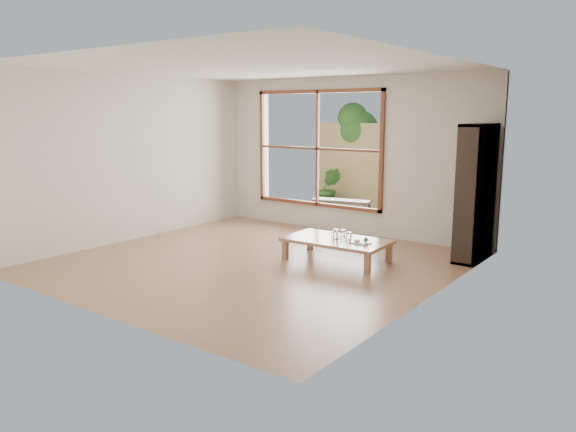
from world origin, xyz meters
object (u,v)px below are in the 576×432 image
garden_bench (341,203)px  food_tray (361,242)px  bookshelf (476,193)px  low_table (337,242)px

garden_bench → food_tray: bearing=-67.9°
bookshelf → garden_bench: bearing=153.7°
bookshelf → low_table: bearing=-141.3°
garden_bench → low_table: bearing=-73.6°
low_table → garden_bench: size_ratio=1.25×
low_table → bookshelf: bookshelf is taller
bookshelf → garden_bench: 3.43m
low_table → food_tray: (0.40, -0.03, 0.06)m
low_table → food_tray: 0.40m
low_table → bookshelf: (1.48, 1.19, 0.66)m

